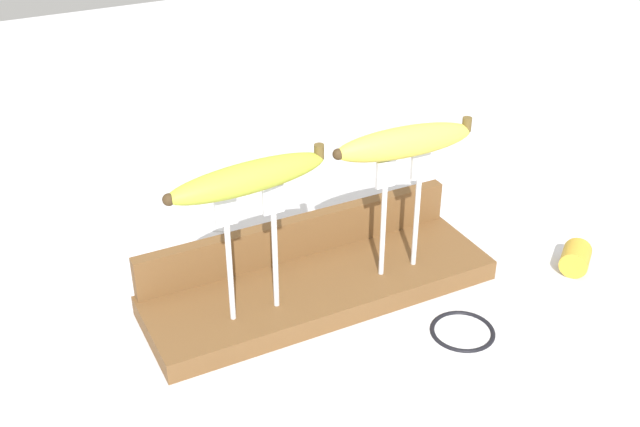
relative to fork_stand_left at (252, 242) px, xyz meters
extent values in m
plane|color=silver|center=(0.10, 0.03, -0.13)|extent=(3.00, 3.00, 0.00)
cube|color=brown|center=(0.10, 0.03, -0.12)|extent=(0.47, 0.15, 0.03)
cube|color=brown|center=(0.10, 0.09, -0.07)|extent=(0.46, 0.02, 0.06)
cylinder|color=silver|center=(-0.03, 0.00, -0.04)|extent=(0.01, 0.01, 0.13)
cube|color=silver|center=(-0.03, 0.00, 0.05)|extent=(0.03, 0.00, 0.04)
cylinder|color=silver|center=(0.03, 0.00, -0.04)|extent=(0.01, 0.01, 0.13)
cube|color=silver|center=(0.03, 0.00, 0.05)|extent=(0.03, 0.00, 0.04)
cylinder|color=silver|center=(0.18, 0.00, -0.04)|extent=(0.01, 0.01, 0.13)
cube|color=silver|center=(0.18, 0.00, 0.05)|extent=(0.03, 0.00, 0.04)
cylinder|color=silver|center=(0.23, 0.00, -0.04)|extent=(0.01, 0.01, 0.13)
cube|color=silver|center=(0.23, 0.00, 0.05)|extent=(0.03, 0.00, 0.04)
ellipsoid|color=#B2C138|center=(0.00, 0.00, 0.09)|extent=(0.20, 0.06, 0.04)
cylinder|color=brown|center=(0.09, 0.01, 0.09)|extent=(0.01, 0.01, 0.02)
sphere|color=#3F2D19|center=(-0.09, -0.01, 0.09)|extent=(0.01, 0.01, 0.01)
ellipsoid|color=#DBD147|center=(0.21, 0.00, 0.09)|extent=(0.19, 0.05, 0.04)
cylinder|color=brown|center=(0.29, -0.01, 0.09)|extent=(0.01, 0.01, 0.02)
sphere|color=#3F2D19|center=(0.12, 0.01, 0.09)|extent=(0.01, 0.01, 0.01)
cube|color=silver|center=(-0.07, -0.09, -0.13)|extent=(0.04, 0.04, 0.01)
cylinder|color=silver|center=(0.06, 0.23, -0.13)|extent=(0.10, 0.09, 0.01)
cube|color=silver|center=(0.12, 0.17, -0.13)|extent=(0.04, 0.04, 0.01)
cylinder|color=gold|center=(0.45, -0.08, -0.11)|extent=(0.06, 0.06, 0.04)
cylinder|color=beige|center=(0.47, -0.07, -0.11)|extent=(0.02, 0.03, 0.03)
torus|color=black|center=(0.23, -0.12, -0.13)|extent=(0.08, 0.08, 0.01)
camera|label=1|loc=(-0.28, -0.73, 0.50)|focal=44.04mm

